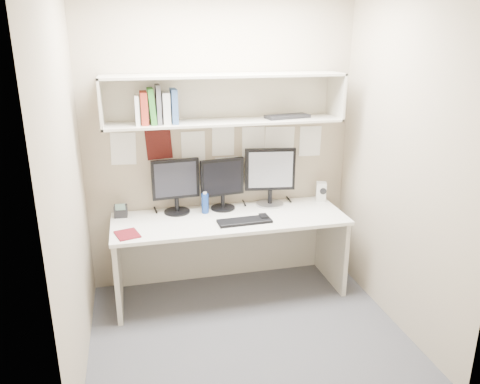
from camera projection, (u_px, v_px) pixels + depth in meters
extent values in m
cube|color=#424247|center=(248.00, 333.00, 3.67)|extent=(2.40, 2.00, 0.01)
cube|color=tan|center=(221.00, 144.00, 4.18)|extent=(2.40, 0.02, 2.60)
cube|color=tan|center=(298.00, 228.00, 2.33)|extent=(2.40, 0.02, 2.60)
cube|color=tan|center=(67.00, 186.00, 2.99)|extent=(0.02, 2.00, 2.60)
cube|color=tan|center=(403.00, 164.00, 3.52)|extent=(0.02, 2.00, 2.60)
cube|color=silver|center=(230.00, 219.00, 4.03)|extent=(2.00, 0.70, 0.03)
cube|color=beige|center=(223.00, 242.00, 4.45)|extent=(1.96, 0.02, 0.70)
cube|color=beige|center=(225.00, 122.00, 3.93)|extent=(2.00, 0.38, 0.02)
cube|color=beige|center=(225.00, 75.00, 3.81)|extent=(2.00, 0.38, 0.02)
cube|color=beige|center=(221.00, 96.00, 4.04)|extent=(2.00, 0.02, 0.40)
cube|color=beige|center=(101.00, 102.00, 3.65)|extent=(0.02, 0.38, 0.40)
cube|color=beige|center=(336.00, 95.00, 4.09)|extent=(0.02, 0.38, 0.40)
cylinder|color=black|center=(177.00, 212.00, 4.13)|extent=(0.23, 0.23, 0.02)
cylinder|color=black|center=(177.00, 205.00, 4.11)|extent=(0.04, 0.04, 0.11)
cube|color=black|center=(176.00, 179.00, 4.05)|extent=(0.42, 0.07, 0.35)
cube|color=black|center=(176.00, 180.00, 4.03)|extent=(0.36, 0.03, 0.30)
cylinder|color=black|center=(223.00, 208.00, 4.23)|extent=(0.22, 0.22, 0.02)
cylinder|color=black|center=(223.00, 201.00, 4.21)|extent=(0.04, 0.04, 0.11)
cube|color=black|center=(222.00, 177.00, 4.15)|extent=(0.40, 0.09, 0.34)
cube|color=black|center=(223.00, 178.00, 4.13)|extent=(0.34, 0.05, 0.29)
cylinder|color=#A5A5AA|center=(270.00, 204.00, 4.32)|extent=(0.25, 0.25, 0.02)
cylinder|color=black|center=(270.00, 197.00, 4.30)|extent=(0.04, 0.04, 0.13)
cube|color=black|center=(270.00, 169.00, 4.23)|extent=(0.46, 0.10, 0.39)
cube|color=silver|center=(271.00, 170.00, 4.21)|extent=(0.40, 0.06, 0.33)
cube|color=black|center=(245.00, 221.00, 3.91)|extent=(0.46, 0.18, 0.02)
cube|color=black|center=(264.00, 217.00, 3.99)|extent=(0.07, 0.11, 0.03)
cube|color=silver|center=(321.00, 191.00, 4.41)|extent=(0.11, 0.11, 0.18)
cylinder|color=black|center=(323.00, 191.00, 4.36)|extent=(0.06, 0.03, 0.06)
cylinder|color=navy|center=(205.00, 203.00, 4.10)|extent=(0.06, 0.06, 0.18)
cylinder|color=white|center=(205.00, 193.00, 4.07)|extent=(0.03, 0.03, 0.02)
cube|color=#5E1017|center=(127.00, 234.00, 3.66)|extent=(0.22, 0.24, 0.01)
cube|color=black|center=(121.00, 211.00, 4.03)|extent=(0.12, 0.10, 0.10)
cube|color=#4C6659|center=(120.00, 207.00, 3.96)|extent=(0.08, 0.01, 0.06)
cube|color=silver|center=(137.00, 110.00, 3.71)|extent=(0.03, 0.19, 0.23)
cube|color=maroon|center=(144.00, 108.00, 3.72)|extent=(0.05, 0.19, 0.26)
cube|color=#286D24|center=(152.00, 106.00, 3.73)|extent=(0.04, 0.19, 0.28)
cube|color=#525257|center=(158.00, 104.00, 3.73)|extent=(0.03, 0.19, 0.31)
cube|color=#BBBDB6|center=(166.00, 108.00, 3.75)|extent=(0.06, 0.19, 0.25)
cube|color=#324E7D|center=(174.00, 106.00, 3.77)|extent=(0.05, 0.19, 0.28)
cube|color=black|center=(287.00, 116.00, 4.04)|extent=(0.40, 0.21, 0.03)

